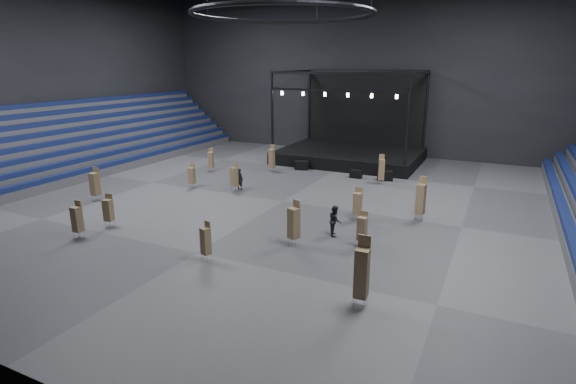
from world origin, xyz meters
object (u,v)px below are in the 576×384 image
at_px(chair_stack_3, 362,228).
at_px(chair_stack_13, 421,198).
at_px(flight_case_right, 385,176).
at_px(man_center, 240,179).
at_px(chair_stack_1, 95,183).
at_px(chair_stack_8, 358,203).
at_px(stage, 352,147).
at_px(chair_stack_6, 206,240).
at_px(chair_stack_0, 294,222).
at_px(chair_stack_10, 272,158).
at_px(chair_stack_7, 192,175).
at_px(chair_stack_4, 211,159).
at_px(chair_stack_2, 108,210).
at_px(chair_stack_5, 77,218).
at_px(chair_stack_11, 381,169).
at_px(flight_case_left, 302,165).
at_px(crew_member, 335,221).
at_px(chair_stack_9, 234,176).
at_px(chair_stack_12, 362,272).
at_px(flight_case_mid, 356,174).

relative_size(chair_stack_3, chair_stack_13, 0.70).
height_order(flight_case_right, man_center, man_center).
bearing_deg(chair_stack_1, chair_stack_13, 15.77).
xyz_separation_m(chair_stack_8, man_center, (-10.87, 3.16, -0.32)).
xyz_separation_m(stage, chair_stack_3, (7.74, -21.97, -0.35)).
bearing_deg(chair_stack_6, chair_stack_0, 65.03).
bearing_deg(chair_stack_10, chair_stack_7, -107.89).
distance_m(stage, chair_stack_4, 14.86).
relative_size(chair_stack_2, chair_stack_3, 1.02).
height_order(chair_stack_3, chair_stack_7, chair_stack_3).
xyz_separation_m(flight_case_right, chair_stack_10, (-10.46, -1.32, 0.88)).
distance_m(chair_stack_6, man_center, 13.72).
distance_m(chair_stack_5, chair_stack_11, 23.49).
height_order(chair_stack_3, chair_stack_5, chair_stack_5).
distance_m(stage, flight_case_left, 7.01).
relative_size(stage, chair_stack_6, 6.61).
bearing_deg(crew_member, chair_stack_8, -31.38).
height_order(chair_stack_1, crew_member, chair_stack_1).
bearing_deg(chair_stack_8, chair_stack_9, 167.14).
relative_size(flight_case_right, man_center, 0.74).
bearing_deg(chair_stack_12, chair_stack_11, 99.92).
bearing_deg(chair_stack_10, chair_stack_6, -67.58).
bearing_deg(flight_case_right, chair_stack_6, -101.81).
relative_size(man_center, crew_member, 0.94).
height_order(chair_stack_6, chair_stack_9, chair_stack_9).
xyz_separation_m(chair_stack_2, chair_stack_5, (-0.17, -2.15, 0.07)).
xyz_separation_m(stage, chair_stack_0, (4.27, -23.47, -0.08)).
xyz_separation_m(chair_stack_5, chair_stack_10, (2.38, 19.70, 0.12)).
height_order(chair_stack_2, chair_stack_5, chair_stack_5).
distance_m(chair_stack_1, chair_stack_4, 11.78).
bearing_deg(chair_stack_3, chair_stack_4, 152.61).
xyz_separation_m(chair_stack_5, chair_stack_7, (-0.85, 11.81, -0.12)).
xyz_separation_m(flight_case_right, chair_stack_4, (-15.68, -3.71, 0.74)).
height_order(chair_stack_5, chair_stack_6, chair_stack_5).
bearing_deg(chair_stack_3, flight_case_left, 128.93).
height_order(chair_stack_2, chair_stack_4, chair_stack_4).
distance_m(chair_stack_4, man_center, 7.08).
xyz_separation_m(chair_stack_11, man_center, (-9.91, -6.54, -0.44)).
relative_size(stage, flight_case_left, 11.05).
bearing_deg(chair_stack_13, man_center, -176.31).
distance_m(chair_stack_2, chair_stack_10, 17.69).
bearing_deg(chair_stack_8, chair_stack_5, -143.85).
bearing_deg(stage, chair_stack_4, -134.37).
bearing_deg(crew_member, flight_case_mid, -11.42).
relative_size(stage, man_center, 8.13).
bearing_deg(chair_stack_4, chair_stack_5, -98.62).
relative_size(flight_case_right, chair_stack_7, 0.63).
xyz_separation_m(chair_stack_3, chair_stack_10, (-12.91, 13.74, 0.21)).
relative_size(chair_stack_5, chair_stack_12, 0.72).
height_order(chair_stack_6, crew_member, chair_stack_6).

